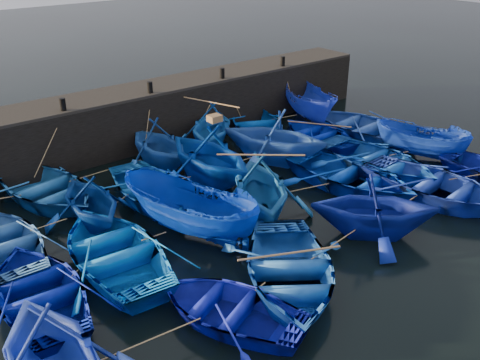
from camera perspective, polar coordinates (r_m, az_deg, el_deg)
ground at (r=18.35m, az=6.28°, el=-5.35°), size 120.00×120.00×0.00m
quay_wall at (r=25.60m, az=-10.33°, el=6.64°), size 26.00×2.50×2.50m
quay_top at (r=25.21m, az=-10.56°, el=9.45°), size 26.00×2.50×0.12m
bollard_1 at (r=22.79m, az=-18.38°, el=7.66°), size 0.24×0.24×0.50m
bollard_2 at (r=24.37m, az=-9.58°, el=9.73°), size 0.24×0.24×0.50m
bollard_3 at (r=26.46m, az=-1.92°, el=11.32°), size 0.24×0.24×0.50m
bollard_4 at (r=28.96m, az=4.57°, el=12.51°), size 0.24×0.24×0.50m
boat_1 at (r=21.10m, az=-20.02°, el=-0.84°), size 4.67×5.86×1.09m
boat_2 at (r=22.80m, az=-8.71°, el=3.88°), size 3.54×4.09×2.13m
boat_3 at (r=24.50m, az=-3.05°, el=5.77°), size 5.48×5.47×2.19m
boat_4 at (r=26.42m, az=1.76°, el=5.96°), size 5.37×6.01×1.03m
boat_5 at (r=28.31m, az=7.45°, el=8.07°), size 3.68×5.32×1.93m
boat_6 at (r=18.26m, az=-24.08°, el=-5.99°), size 3.57×4.95×1.02m
boat_7 at (r=18.79m, az=-15.65°, el=-2.01°), size 3.46×3.93×1.96m
boat_8 at (r=20.16m, az=-9.58°, el=-0.93°), size 3.87×5.13×1.01m
boat_9 at (r=20.98m, az=-3.30°, el=2.80°), size 4.25×4.91×2.55m
boat_10 at (r=22.97m, az=3.67°, el=4.72°), size 5.73×5.99×2.44m
boat_11 at (r=25.60m, az=8.38°, el=4.89°), size 3.29×4.50×0.91m
boat_12 at (r=26.75m, az=12.86°, el=5.71°), size 4.32×5.80×1.15m
boat_13 at (r=15.61m, az=-20.63°, el=-11.02°), size 3.90×5.16×1.01m
boat_14 at (r=16.60m, az=-13.17°, el=-7.29°), size 4.35×5.76×1.13m
boat_15 at (r=17.43m, az=-5.46°, el=-3.40°), size 3.67×5.39×1.95m
boat_16 at (r=18.65m, az=2.17°, el=-0.65°), size 5.46×5.67×2.30m
boat_17 at (r=21.23m, az=11.78°, el=0.48°), size 4.55×5.91×1.14m
boat_18 at (r=22.85m, az=14.33°, el=2.07°), size 4.16×5.68×1.15m
boat_19 at (r=24.81m, az=18.78°, el=3.91°), size 3.33×4.31×1.58m
boat_20 at (r=12.39m, az=-19.47°, el=-17.55°), size 4.34×4.91×2.41m
boat_21 at (r=14.21m, az=-1.17°, el=-13.39°), size 4.53×5.19×0.90m
boat_22 at (r=15.39m, az=5.24°, el=-9.59°), size 6.19×6.53×1.10m
boat_23 at (r=17.96m, az=14.20°, el=-2.77°), size 5.48×5.46×2.19m
boat_24 at (r=21.27m, az=20.13°, el=-0.53°), size 4.59×6.01×1.17m
wooden_crate at (r=20.64m, az=-2.72°, el=6.59°), size 0.50×0.42×0.26m
mooring_ropes at (r=21.29m, az=-3.09°, el=2.02°), size 17.35×11.71×2.10m
loose_oars at (r=20.53m, az=3.16°, el=3.43°), size 11.06×11.96×1.45m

